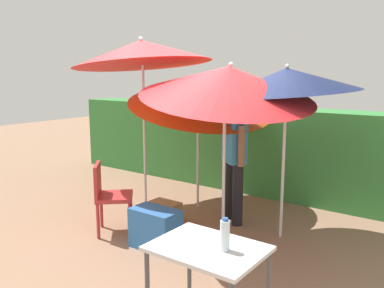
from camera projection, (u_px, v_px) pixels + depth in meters
ground_plane at (178, 234)px, 5.01m from camera, size 24.00×24.00×0.00m
hedge_row at (262, 150)px, 6.71m from camera, size 8.00×0.70×1.43m
umbrella_rainbow at (228, 82)px, 4.39m from camera, size 2.03×1.99×2.33m
umbrella_orange at (201, 95)px, 5.75m from camera, size 2.18×2.13×2.20m
umbrella_yellow at (287, 81)px, 4.58m from camera, size 1.67×1.66×2.13m
umbrella_navy at (142, 53)px, 5.45m from camera, size 1.94×1.92×2.53m
person_vendor at (234, 154)px, 5.27m from camera, size 0.49×0.40×1.88m
chair_plastic at (109, 193)px, 4.96m from camera, size 0.62×0.62×0.89m
cooler_box at (155, 229)px, 4.56m from camera, size 0.56×0.32×0.46m
crate_cardboard at (162, 214)px, 5.26m from camera, size 0.41×0.37×0.30m
folding_table at (208, 258)px, 2.90m from camera, size 0.80×0.60×0.75m
bottle_water at (225, 235)px, 2.80m from camera, size 0.07×0.07×0.24m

